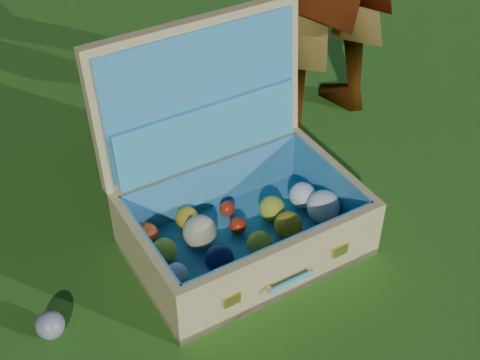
# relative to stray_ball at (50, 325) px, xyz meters

# --- Properties ---
(ground) EXTENTS (60.00, 60.00, 0.00)m
(ground) POSITION_rel_stray_ball_xyz_m (0.47, 0.10, -0.04)
(ground) COLOR #215114
(ground) RESTS_ON ground
(stray_ball) EXTENTS (0.07, 0.07, 0.07)m
(stray_ball) POSITION_rel_stray_ball_xyz_m (0.00, 0.00, 0.00)
(stray_ball) COLOR #396196
(stray_ball) RESTS_ON ground
(suitcase) EXTENTS (0.75, 0.67, 0.60)m
(suitcase) POSITION_rel_stray_ball_xyz_m (0.50, 0.28, 0.13)
(suitcase) COLOR tan
(suitcase) RESTS_ON ground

